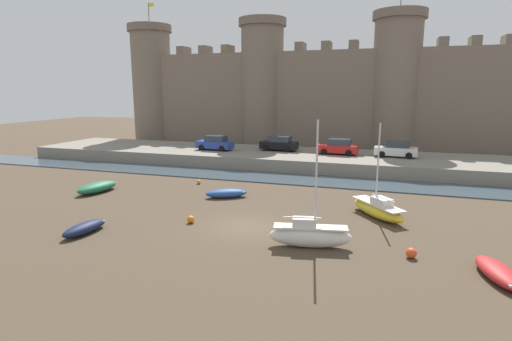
{
  "coord_description": "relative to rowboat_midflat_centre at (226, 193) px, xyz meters",
  "views": [
    {
      "loc": [
        7.58,
        -21.15,
        7.91
      ],
      "look_at": [
        -0.65,
        4.43,
        2.5
      ],
      "focal_mm": 28.0,
      "sensor_mm": 36.0,
      "label": 1
    }
  ],
  "objects": [
    {
      "name": "car_quay_west",
      "position": [
        -7.07,
        14.16,
        1.74
      ],
      "size": [
        4.2,
        2.08,
        1.62
      ],
      "color": "#263F99",
      "rests_on": "quay_road"
    },
    {
      "name": "sailboat_midflat_right",
      "position": [
        10.91,
        -1.49,
        0.21
      ],
      "size": [
        3.88,
        4.39,
        5.95
      ],
      "color": "yellow",
      "rests_on": "ground"
    },
    {
      "name": "mooring_buoy_mid_mud",
      "position": [
        -3.94,
        3.39,
        -0.16
      ],
      "size": [
        0.37,
        0.37,
        0.37
      ],
      "primitive_type": "sphere",
      "color": "orange",
      "rests_on": "ground"
    },
    {
      "name": "castle",
      "position": [
        3.42,
        25.95,
        7.36
      ],
      "size": [
        57.54,
        6.3,
        20.17
      ],
      "color": "#7A6B5B",
      "rests_on": "ground"
    },
    {
      "name": "mooring_buoy_off_centre",
      "position": [
        12.59,
        -7.56,
        -0.09
      ],
      "size": [
        0.51,
        0.51,
        0.51
      ],
      "primitive_type": "sphere",
      "color": "#E04C1E",
      "rests_on": "ground"
    },
    {
      "name": "rowboat_midflat_left",
      "position": [
        -4.71,
        -9.59,
        -0.01
      ],
      "size": [
        1.3,
        3.0,
        0.63
      ],
      "color": "#141E3D",
      "rests_on": "ground"
    },
    {
      "name": "quay_road",
      "position": [
        3.42,
        14.8,
        0.31
      ],
      "size": [
        63.24,
        10.0,
        1.3
      ],
      "primitive_type": "cube",
      "color": "gray",
      "rests_on": "ground"
    },
    {
      "name": "car_quay_east",
      "position": [
        6.5,
        15.25,
        1.74
      ],
      "size": [
        4.2,
        2.08,
        1.62
      ],
      "color": "red",
      "rests_on": "quay_road"
    },
    {
      "name": "rowboat_near_channel_right",
      "position": [
        -10.3,
        -1.67,
        0.07
      ],
      "size": [
        2.03,
        3.81,
        0.8
      ],
      "color": "#1E6B47",
      "rests_on": "ground"
    },
    {
      "name": "car_quay_centre_west",
      "position": [
        -0.06,
        15.88,
        1.74
      ],
      "size": [
        4.2,
        2.08,
        1.62
      ],
      "color": "black",
      "rests_on": "quay_road"
    },
    {
      "name": "ground_plane",
      "position": [
        3.42,
        -5.77,
        -0.34
      ],
      "size": [
        160.0,
        160.0,
        0.0
      ],
      "primitive_type": "plane",
      "color": "#4C3D2D"
    },
    {
      "name": "rowboat_near_channel_left",
      "position": [
        16.0,
        -8.78,
        -0.02
      ],
      "size": [
        2.01,
        3.53,
        0.62
      ],
      "color": "red",
      "rests_on": "ground"
    },
    {
      "name": "sailboat_foreground_left",
      "position": [
        7.7,
        -7.67,
        0.32
      ],
      "size": [
        4.37,
        1.79,
        6.52
      ],
      "color": "silver",
      "rests_on": "ground"
    },
    {
      "name": "car_quay_centre_east",
      "position": [
        12.27,
        15.24,
        1.74
      ],
      "size": [
        4.2,
        2.08,
        1.62
      ],
      "color": "silver",
      "rests_on": "quay_road"
    },
    {
      "name": "mooring_buoy_near_channel",
      "position": [
        0.14,
        -6.12,
        -0.12
      ],
      "size": [
        0.45,
        0.45,
        0.45
      ],
      "primitive_type": "sphere",
      "color": "orange",
      "rests_on": "ground"
    },
    {
      "name": "water_channel",
      "position": [
        3.42,
        7.55,
        -0.29
      ],
      "size": [
        80.0,
        4.5,
        0.1
      ],
      "primitive_type": "cube",
      "color": "#3D4C56",
      "rests_on": "ground"
    },
    {
      "name": "rowboat_midflat_centre",
      "position": [
        0.0,
        0.0,
        0.0
      ],
      "size": [
        3.24,
        2.49,
        0.65
      ],
      "color": "#234793",
      "rests_on": "ground"
    }
  ]
}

